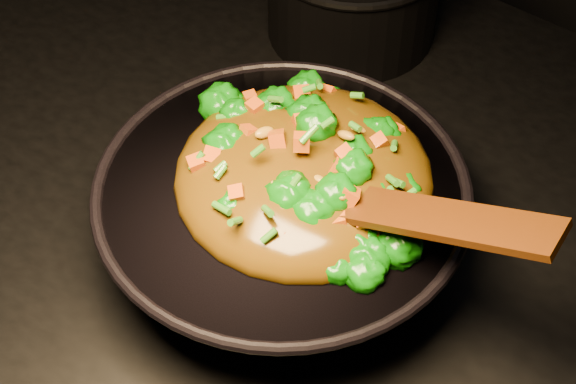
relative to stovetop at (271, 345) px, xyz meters
The scene contains 4 objects.
stovetop is the anchor object (origin of this frame).
wok 0.53m from the stovetop, 44.08° to the right, with size 0.38×0.38×0.11m, color black, non-canonical shape.
stir_fry 0.62m from the stovetop, 34.83° to the right, with size 0.27×0.27×0.09m, color #0F7208, non-canonical shape.
spatula 0.66m from the stovetop, 22.61° to the right, with size 0.32×0.05×0.01m, color #351105.
Camera 1 is at (0.49, -0.57, 1.69)m, focal length 55.00 mm.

